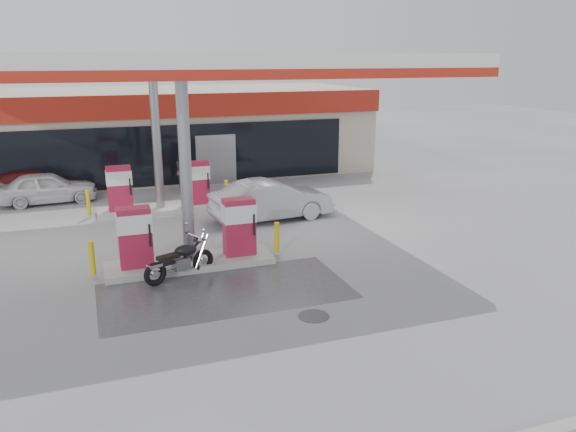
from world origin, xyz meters
name	(u,v)px	position (x,y,z in m)	size (l,w,h in m)	color
ground	(205,294)	(0.00, 0.00, 0.00)	(90.00, 90.00, 0.00)	gray
wet_patch	(226,291)	(0.50, 0.00, 0.00)	(6.00, 3.00, 0.00)	#4C4C4F
drain_cover	(314,316)	(2.00, -2.00, 0.00)	(0.70, 0.70, 0.01)	#38383A
store_building	(137,131)	(0.01, 15.94, 2.01)	(22.00, 8.22, 4.00)	beige
canopy	(164,65)	(0.00, 5.00, 5.27)	(16.00, 10.02, 5.51)	silver
pump_island_near	(189,241)	(0.00, 2.00, 0.71)	(5.14, 1.30, 1.78)	#9E9E99
pump_island_far	(160,193)	(0.00, 8.00, 0.71)	(5.14, 1.30, 1.78)	#9E9E99
parked_motorcycle	(181,261)	(-0.37, 1.22, 0.46)	(1.94, 1.02, 1.05)	black
sedan_white	(47,188)	(-3.96, 10.73, 0.62)	(1.47, 3.65, 1.24)	silver
attendant	(185,171)	(1.40, 10.80, 0.90)	(0.87, 0.68, 1.79)	#535357
hatchback_silver	(271,200)	(3.52, 5.60, 0.70)	(1.48, 4.26, 1.40)	#A1A2A8
parked_car_left	(35,183)	(-4.50, 12.00, 0.57)	(1.60, 3.95, 1.15)	#561214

